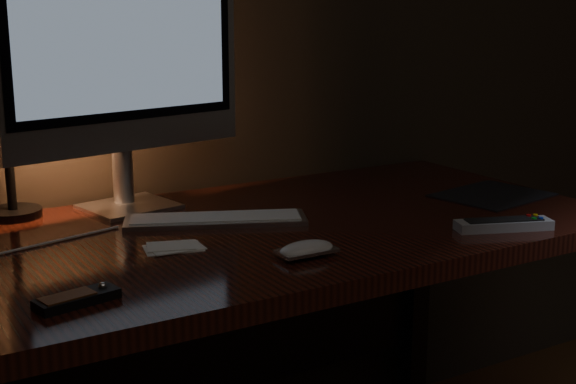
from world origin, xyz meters
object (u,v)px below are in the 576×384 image
mouse (306,251)px  tv_remote (504,224)px  desk (226,278)px  monitor (123,46)px  keyboard (216,219)px  desk_lamp (20,90)px  media_remote (77,298)px

mouse → tv_remote: tv_remote is taller
desk → monitor: size_ratio=2.63×
desk → keyboard: (-0.02, -0.00, 0.14)m
desk → tv_remote: (0.46, -0.35, 0.14)m
monitor → mouse: 0.63m
desk → mouse: size_ratio=14.70×
mouse → desk_lamp: (-0.37, 0.53, 0.27)m
tv_remote → desk_lamp: (-0.81, 0.58, 0.27)m
keyboard → desk_lamp: desk_lamp is taller
monitor → tv_remote: 0.89m
media_remote → desk_lamp: size_ratio=0.33×
desk → media_remote: bearing=-142.6°
keyboard → desk_lamp: size_ratio=0.93×
keyboard → mouse: mouse is taller
monitor → media_remote: size_ratio=4.48×
monitor → desk_lamp: monitor is taller
mouse → tv_remote: 0.44m
desk → keyboard: size_ratio=4.21×
keyboard → tv_remote: (0.48, -0.35, 0.00)m
media_remote → desk_lamp: (0.06, 0.54, 0.27)m
mouse → tv_remote: bearing=-6.7°
tv_remote → desk_lamp: 1.03m
desk → keyboard: 0.14m
desk → tv_remote: tv_remote is taller
keyboard → monitor: bearing=143.2°
desk → monitor: bearing=123.8°
mouse → desk: bearing=93.6°
desk_lamp → desk: bearing=-36.8°
desk → tv_remote: bearing=-37.6°
desk → media_remote: (-0.41, -0.31, 0.14)m
keyboard → desk_lamp: bearing=169.2°
monitor → desk_lamp: 0.23m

